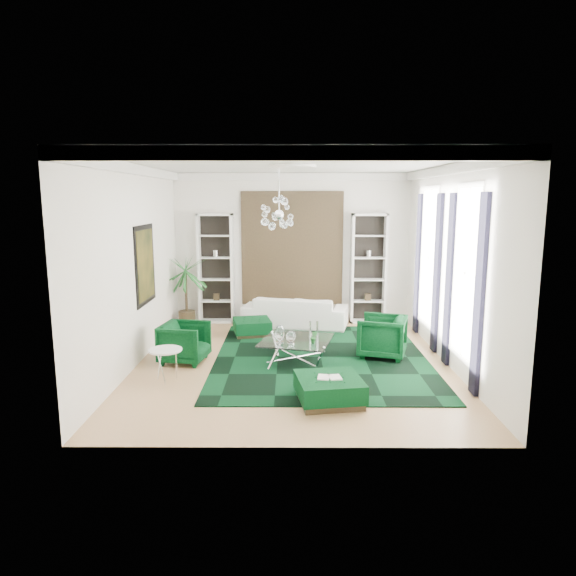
{
  "coord_description": "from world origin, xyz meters",
  "views": [
    {
      "loc": [
        -0.04,
        -9.67,
        3.18
      ],
      "look_at": [
        -0.09,
        0.5,
        1.39
      ],
      "focal_mm": 32.0,
      "sensor_mm": 36.0,
      "label": 1
    }
  ],
  "objects_px": {
    "sofa": "(295,311)",
    "ottoman_side": "(252,327)",
    "armchair_right": "(382,336)",
    "ottoman_front": "(329,390)",
    "armchair_left": "(185,342)",
    "coffee_table": "(296,350)",
    "side_table": "(166,365)",
    "palm": "(186,281)"
  },
  "relations": [
    {
      "from": "sofa",
      "to": "palm",
      "type": "distance_m",
      "value": 2.84
    },
    {
      "from": "coffee_table",
      "to": "side_table",
      "type": "xyz_separation_m",
      "value": [
        -2.31,
        -1.09,
        0.06
      ]
    },
    {
      "from": "ottoman_front",
      "to": "palm",
      "type": "height_order",
      "value": "palm"
    },
    {
      "from": "armchair_left",
      "to": "coffee_table",
      "type": "distance_m",
      "value": 2.2
    },
    {
      "from": "sofa",
      "to": "ottoman_side",
      "type": "height_order",
      "value": "sofa"
    },
    {
      "from": "armchair_right",
      "to": "sofa",
      "type": "bearing_deg",
      "value": -127.83
    },
    {
      "from": "ottoman_side",
      "to": "side_table",
      "type": "relative_size",
      "value": 1.43
    },
    {
      "from": "armchair_right",
      "to": "ottoman_front",
      "type": "height_order",
      "value": "armchair_right"
    },
    {
      "from": "armchair_left",
      "to": "side_table",
      "type": "xyz_separation_m",
      "value": [
        -0.12,
        -1.05,
        -0.11
      ]
    },
    {
      "from": "sofa",
      "to": "side_table",
      "type": "height_order",
      "value": "sofa"
    },
    {
      "from": "sofa",
      "to": "coffee_table",
      "type": "height_order",
      "value": "sofa"
    },
    {
      "from": "sofa",
      "to": "armchair_right",
      "type": "bearing_deg",
      "value": 136.08
    },
    {
      "from": "side_table",
      "to": "palm",
      "type": "bearing_deg",
      "value": 96.08
    },
    {
      "from": "ottoman_side",
      "to": "sofa",
      "type": "bearing_deg",
      "value": 40.03
    },
    {
      "from": "sofa",
      "to": "armchair_right",
      "type": "height_order",
      "value": "armchair_right"
    },
    {
      "from": "armchair_right",
      "to": "side_table",
      "type": "height_order",
      "value": "armchair_right"
    },
    {
      "from": "sofa",
      "to": "ottoman_front",
      "type": "distance_m",
      "value": 4.9
    },
    {
      "from": "armchair_right",
      "to": "side_table",
      "type": "bearing_deg",
      "value": -53.03
    },
    {
      "from": "side_table",
      "to": "ottoman_front",
      "type": "bearing_deg",
      "value": -18.52
    },
    {
      "from": "armchair_right",
      "to": "ottoman_front",
      "type": "distance_m",
      "value": 2.68
    },
    {
      "from": "ottoman_front",
      "to": "palm",
      "type": "bearing_deg",
      "value": 123.37
    },
    {
      "from": "ottoman_side",
      "to": "side_table",
      "type": "distance_m",
      "value": 3.33
    },
    {
      "from": "ottoman_side",
      "to": "palm",
      "type": "distance_m",
      "value": 2.15
    },
    {
      "from": "side_table",
      "to": "palm",
      "type": "relative_size",
      "value": 0.26
    },
    {
      "from": "ottoman_side",
      "to": "coffee_table",
      "type": "bearing_deg",
      "value": -62.75
    },
    {
      "from": "side_table",
      "to": "palm",
      "type": "xyz_separation_m",
      "value": [
        -0.42,
        3.96,
        0.86
      ]
    },
    {
      "from": "sofa",
      "to": "armchair_left",
      "type": "relative_size",
      "value": 2.96
    },
    {
      "from": "armchair_left",
      "to": "palm",
      "type": "distance_m",
      "value": 3.05
    },
    {
      "from": "armchair_left",
      "to": "coffee_table",
      "type": "relative_size",
      "value": 0.67
    },
    {
      "from": "coffee_table",
      "to": "ottoman_front",
      "type": "bearing_deg",
      "value": -76.31
    },
    {
      "from": "coffee_table",
      "to": "ottoman_front",
      "type": "relative_size",
      "value": 1.31
    },
    {
      "from": "armchair_right",
      "to": "palm",
      "type": "height_order",
      "value": "palm"
    },
    {
      "from": "sofa",
      "to": "coffee_table",
      "type": "distance_m",
      "value": 2.85
    },
    {
      "from": "sofa",
      "to": "armchair_right",
      "type": "distance_m",
      "value": 3.05
    },
    {
      "from": "sofa",
      "to": "armchair_left",
      "type": "bearing_deg",
      "value": 64.25
    },
    {
      "from": "ottoman_front",
      "to": "coffee_table",
      "type": "bearing_deg",
      "value": 103.69
    },
    {
      "from": "armchair_right",
      "to": "side_table",
      "type": "relative_size",
      "value": 1.59
    },
    {
      "from": "armchair_left",
      "to": "side_table",
      "type": "height_order",
      "value": "armchair_left"
    },
    {
      "from": "armchair_right",
      "to": "ottoman_front",
      "type": "relative_size",
      "value": 0.93
    },
    {
      "from": "armchair_left",
      "to": "coffee_table",
      "type": "xyz_separation_m",
      "value": [
        2.19,
        0.04,
        -0.17
      ]
    },
    {
      "from": "coffee_table",
      "to": "ottoman_side",
      "type": "distance_m",
      "value": 2.23
    },
    {
      "from": "armchair_right",
      "to": "coffee_table",
      "type": "distance_m",
      "value": 1.78
    }
  ]
}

